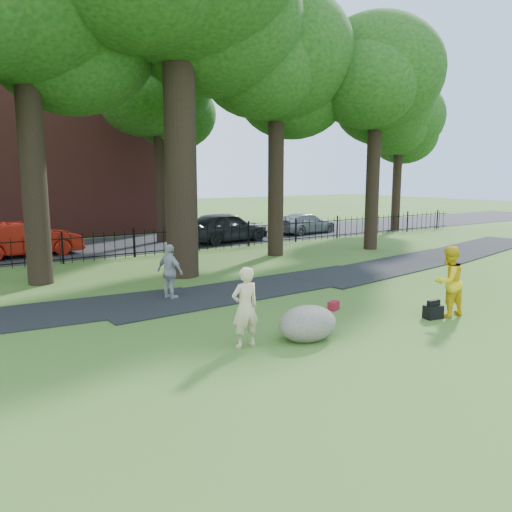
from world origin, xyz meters
TOP-DOWN VIEW (x-y plane):
  - ground at (0.00, 0.00)m, footprint 120.00×120.00m
  - footpath at (1.00, 3.90)m, footprint 36.07×3.85m
  - street at (0.00, 16.00)m, footprint 80.00×7.00m
  - iron_fence at (0.00, 12.00)m, footprint 44.00×0.04m
  - tree_row at (0.52, 8.40)m, footprint 26.82×7.96m
  - woman at (-2.12, -0.50)m, footprint 0.63×0.42m
  - man at (3.43, -1.41)m, footprint 0.93×0.75m
  - pedestrian at (-1.76, 4.15)m, footprint 0.72×1.02m
  - boulder at (-0.71, -0.84)m, footprint 1.51×1.22m
  - backpack at (2.94, -1.36)m, footprint 0.50×0.36m
  - red_bag at (1.40, 0.63)m, footprint 0.39×0.33m
  - red_sedan at (-3.93, 14.79)m, footprint 4.81×1.99m
  - grey_car at (5.87, 14.08)m, footprint 5.05×2.52m
  - silver_car at (12.02, 14.86)m, footprint 4.49×2.28m

SIDE VIEW (x-z plane):
  - ground at x=0.00m, z-range 0.00..0.00m
  - footpath at x=1.00m, z-range -0.01..0.01m
  - street at x=0.00m, z-range -0.01..0.01m
  - red_bag at x=1.40m, z-range 0.00..0.23m
  - backpack at x=2.94m, z-range 0.00..0.34m
  - boulder at x=-0.71m, z-range 0.00..0.81m
  - iron_fence at x=0.00m, z-range 0.00..1.20m
  - silver_car at x=12.02m, z-range 0.00..1.25m
  - red_sedan at x=-3.93m, z-range 0.00..1.55m
  - pedestrian at x=-1.76m, z-range 0.00..1.61m
  - grey_car at x=5.87m, z-range 0.00..1.65m
  - woman at x=-2.12m, z-range 0.00..1.71m
  - man at x=3.43m, z-range 0.00..1.81m
  - tree_row at x=0.52m, z-range 1.94..14.36m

